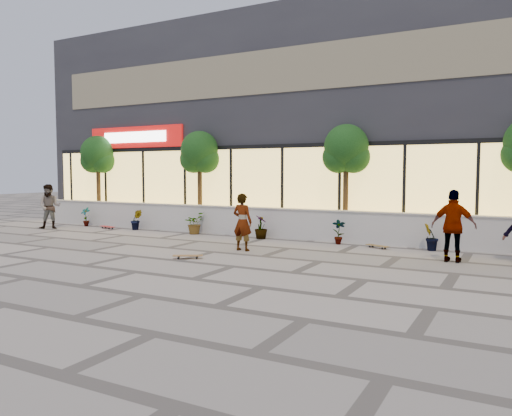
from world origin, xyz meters
The scene contains 18 objects.
ground centered at (0.00, 0.00, 0.00)m, with size 80.00×80.00×0.00m, color #9D9388.
planter_wall centered at (0.00, 7.00, 0.52)m, with size 22.00×0.42×1.04m.
retail_building centered at (0.00, 12.49, 4.25)m, with size 24.00×9.17×8.50m.
shrub_a centered at (-8.50, 6.45, 0.41)m, with size 0.43×0.29×0.81m, color #123711.
shrub_b centered at (-5.70, 6.45, 0.41)m, with size 0.45×0.36×0.81m, color #123711.
shrub_c centered at (-2.90, 6.45, 0.41)m, with size 0.73×0.63×0.81m, color #123711.
shrub_d centered at (-0.10, 6.45, 0.41)m, with size 0.45×0.45×0.81m, color #123711.
shrub_e centered at (2.70, 6.45, 0.41)m, with size 0.43×0.29×0.81m, color #123711.
shrub_f centered at (5.50, 6.45, 0.41)m, with size 0.45×0.36×0.81m, color #123711.
tree_west centered at (-9.00, 7.70, 2.99)m, with size 1.60×1.50×3.92m.
tree_midwest centered at (-3.50, 7.70, 2.99)m, with size 1.60×1.50×3.92m.
tree_mideast centered at (2.50, 7.70, 2.99)m, with size 1.60×1.50×3.92m.
skater_center centered at (0.63, 3.88, 0.84)m, with size 0.61×0.40×1.68m, color white.
skater_left centered at (-9.01, 5.05, 0.90)m, with size 0.88×0.68×1.81m, color tan.
skater_right_near centered at (6.30, 4.78, 0.93)m, with size 1.09×0.45×1.86m, color white.
skateboard_center centered at (0.03, 1.99, 0.08)m, with size 0.78×0.58×0.10m.
skateboard_left centered at (-7.03, 6.20, 0.08)m, with size 0.86×0.41×0.10m.
skateboard_right_near centered at (4.00, 6.20, 0.08)m, with size 0.77×0.48×0.09m.
Camera 1 is at (7.82, -8.70, 2.30)m, focal length 35.00 mm.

